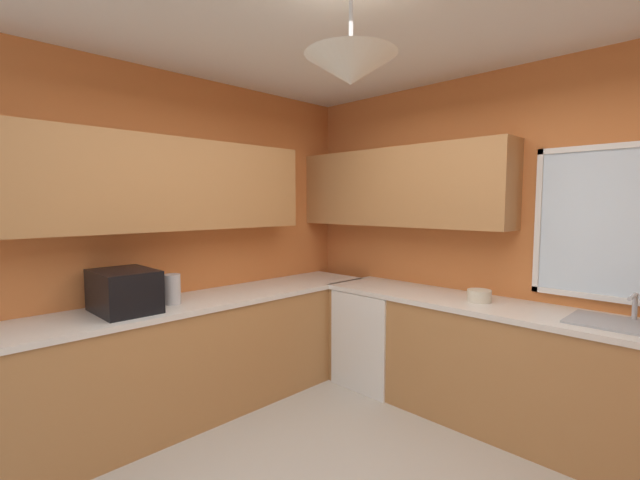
% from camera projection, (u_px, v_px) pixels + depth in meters
% --- Properties ---
extents(room_shell, '(4.03, 3.86, 2.76)m').
position_uv_depth(room_shell, '(359.00, 179.00, 2.66)').
color(room_shell, '#D17238').
rests_on(room_shell, ground_plane).
extents(counter_run_left, '(0.65, 3.47, 0.91)m').
position_uv_depth(counter_run_left, '(189.00, 358.00, 3.32)').
color(counter_run_left, '#AD7542').
rests_on(counter_run_left, ground_plane).
extents(counter_run_back, '(3.12, 0.65, 0.91)m').
position_uv_depth(counter_run_back, '(511.00, 369.00, 3.11)').
color(counter_run_back, '#AD7542').
rests_on(counter_run_back, ground_plane).
extents(dishwasher, '(0.60, 0.60, 0.87)m').
position_uv_depth(dishwasher, '(377.00, 337.00, 3.94)').
color(dishwasher, white).
rests_on(dishwasher, ground_plane).
extents(microwave, '(0.48, 0.36, 0.29)m').
position_uv_depth(microwave, '(124.00, 291.00, 2.94)').
color(microwave, black).
rests_on(microwave, counter_run_left).
extents(kettle, '(0.12, 0.12, 0.22)m').
position_uv_depth(kettle, '(172.00, 289.00, 3.17)').
color(kettle, '#B7B7BC').
rests_on(kettle, counter_run_left).
extents(sink_assembly, '(0.65, 0.40, 0.19)m').
position_uv_depth(sink_assembly, '(629.00, 325.00, 2.60)').
color(sink_assembly, '#9EA0A5').
rests_on(sink_assembly, counter_run_back).
extents(bowl, '(0.18, 0.18, 0.09)m').
position_uv_depth(bowl, '(479.00, 296.00, 3.25)').
color(bowl, beige).
rests_on(bowl, counter_run_back).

